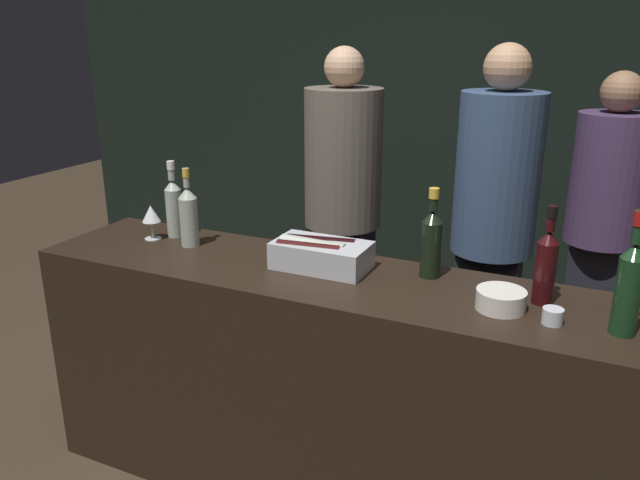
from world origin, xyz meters
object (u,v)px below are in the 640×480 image
object	(u,v)px
red_wine_bottle_burgundy	(629,284)
champagne_bottle	(431,240)
person_grey_polo	(494,217)
person_in_hoodie	(604,213)
ice_bin_with_bottles	(319,253)
rose_wine_bottle	(189,215)
bowl_white	(501,299)
wine_glass	(151,215)
white_wine_bottle	(174,205)
red_wine_bottle_black_foil	(546,263)
candle_votive	(553,316)
person_blond_tee	(343,196)

from	to	relation	value
red_wine_bottle_burgundy	champagne_bottle	bearing A→B (deg)	162.45
person_grey_polo	person_in_hoodie	bearing A→B (deg)	30.46
ice_bin_with_bottles	rose_wine_bottle	size ratio (longest dim) A/B	1.09
bowl_white	wine_glass	distance (m)	1.49
white_wine_bottle	red_wine_bottle_black_foil	world-z (taller)	same
red_wine_bottle_burgundy	bowl_white	bearing A→B (deg)	176.37
rose_wine_bottle	candle_votive	bearing A→B (deg)	-5.39
person_in_hoodie	red_wine_bottle_black_foil	bearing A→B (deg)	-11.77
person_blond_tee	wine_glass	bearing A→B (deg)	-16.44
white_wine_bottle	bowl_white	bearing A→B (deg)	-6.89
white_wine_bottle	red_wine_bottle_black_foil	distance (m)	1.54
candle_votive	rose_wine_bottle	bearing A→B (deg)	174.61
champagne_bottle	person_in_hoodie	size ratio (longest dim) A/B	0.20
bowl_white	person_grey_polo	xyz separation A→B (m)	(-0.20, 1.00, -0.02)
red_wine_bottle_burgundy	rose_wine_bottle	size ratio (longest dim) A/B	1.15
bowl_white	white_wine_bottle	world-z (taller)	white_wine_bottle
white_wine_bottle	wine_glass	bearing A→B (deg)	-129.88
ice_bin_with_bottles	candle_votive	xyz separation A→B (m)	(0.85, -0.13, -0.03)
white_wine_bottle	rose_wine_bottle	bearing A→B (deg)	-29.61
red_wine_bottle_black_foil	rose_wine_bottle	bearing A→B (deg)	-179.50
champagne_bottle	white_wine_bottle	bearing A→B (deg)	-179.58
candle_votive	person_grey_polo	xyz separation A→B (m)	(-0.37, 1.05, -0.01)
bowl_white	rose_wine_bottle	distance (m)	1.30
ice_bin_with_bottles	wine_glass	world-z (taller)	wine_glass
candle_votive	champagne_bottle	size ratio (longest dim) A/B	0.19
ice_bin_with_bottles	person_blond_tee	size ratio (longest dim) A/B	0.20
ice_bin_with_bottles	bowl_white	xyz separation A→B (m)	(0.69, -0.09, -0.02)
candle_votive	person_grey_polo	distance (m)	1.11
wine_glass	red_wine_bottle_burgundy	xyz separation A→B (m)	(1.85, -0.12, 0.05)
candle_votive	rose_wine_bottle	xyz separation A→B (m)	(-1.45, 0.14, 0.11)
ice_bin_with_bottles	champagne_bottle	world-z (taller)	champagne_bottle
red_wine_bottle_burgundy	person_grey_polo	xyz separation A→B (m)	(-0.56, 1.03, -0.14)
candle_votive	red_wine_bottle_burgundy	size ratio (longest dim) A/B	0.17
person_blond_tee	ice_bin_with_bottles	bearing A→B (deg)	25.39
rose_wine_bottle	person_in_hoodie	distance (m)	2.20
ice_bin_with_bottles	person_in_hoodie	size ratio (longest dim) A/B	0.22
person_in_hoodie	person_grey_polo	distance (m)	0.80
red_wine_bottle_burgundy	champagne_bottle	distance (m)	0.68
person_grey_polo	wine_glass	bearing A→B (deg)	-167.57
person_blond_tee	rose_wine_bottle	bearing A→B (deg)	-6.63
bowl_white	red_wine_bottle_black_foil	world-z (taller)	red_wine_bottle_black_foil
wine_glass	person_blond_tee	xyz separation A→B (m)	(0.45, 1.04, -0.11)
red_wine_bottle_burgundy	person_blond_tee	world-z (taller)	person_blond_tee
wine_glass	person_grey_polo	xyz separation A→B (m)	(1.29, 0.91, -0.09)
ice_bin_with_bottles	red_wine_bottle_black_foil	distance (m)	0.81
red_wine_bottle_burgundy	person_grey_polo	world-z (taller)	person_grey_polo
wine_glass	person_in_hoodie	xyz separation A→B (m)	(1.76, 1.54, -0.18)
champagne_bottle	candle_votive	bearing A→B (deg)	-26.34
red_wine_bottle_black_foil	person_blond_tee	bearing A→B (deg)	138.31
ice_bin_with_bottles	candle_votive	world-z (taller)	ice_bin_with_bottles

